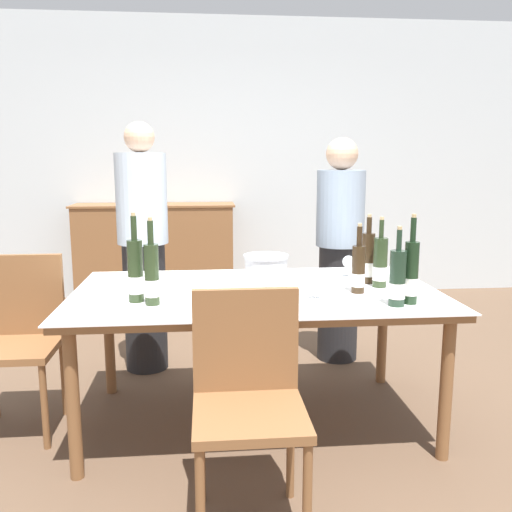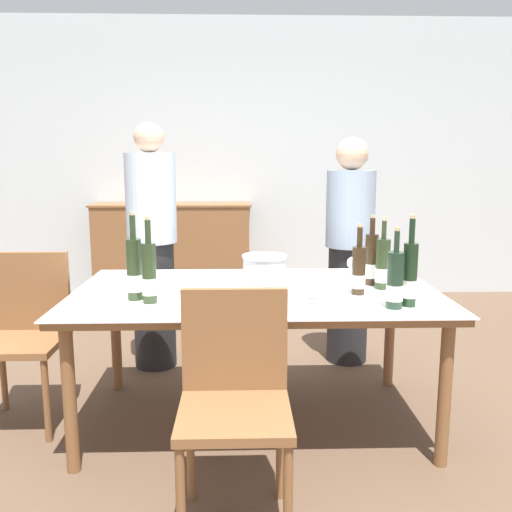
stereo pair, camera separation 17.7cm
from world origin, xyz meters
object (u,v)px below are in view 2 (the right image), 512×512
at_px(dining_table, 256,301).
at_px(wine_bottle_0, 359,271).
at_px(wine_glass_2, 353,264).
at_px(chair_near_front, 235,389).
at_px(wine_bottle_1, 395,282).
at_px(wine_bottle_2, 371,261).
at_px(wine_glass_1, 314,282).
at_px(chair_left_end, 25,325).
at_px(person_guest_left, 349,252).
at_px(sideboard_cabinet, 173,252).
at_px(person_host, 153,248).
at_px(wine_bottle_4, 383,265).
at_px(wine_bottle_3, 410,276).
at_px(wine_bottle_5, 134,271).
at_px(wine_glass_0, 271,284).
at_px(ice_bucket, 264,274).
at_px(wine_bottle_6, 149,274).

relative_size(dining_table, wine_bottle_0, 5.28).
height_order(wine_glass_2, chair_near_front, chair_near_front).
relative_size(wine_bottle_1, wine_bottle_2, 0.98).
relative_size(wine_bottle_1, wine_glass_1, 2.83).
height_order(wine_bottle_1, wine_bottle_2, wine_bottle_2).
xyz_separation_m(chair_left_end, person_guest_left, (1.90, 0.82, 0.25)).
xyz_separation_m(wine_bottle_1, wine_bottle_2, (0.01, 0.48, 0.01)).
bearing_deg(sideboard_cabinet, person_host, -87.24).
distance_m(wine_bottle_1, chair_left_end, 1.94).
bearing_deg(wine_glass_2, wine_bottle_1, -84.82).
height_order(wine_bottle_4, wine_glass_2, wine_bottle_4).
bearing_deg(wine_glass_1, wine_bottle_3, -15.50).
height_order(wine_glass_2, chair_left_end, chair_left_end).
xyz_separation_m(wine_bottle_5, wine_glass_1, (0.86, -0.04, -0.05)).
relative_size(dining_table, wine_glass_1, 14.29).
bearing_deg(chair_near_front, wine_bottle_1, 29.83).
bearing_deg(person_host, wine_glass_2, -25.02).
xyz_separation_m(wine_glass_0, wine_glass_1, (0.22, 0.12, -0.02)).
bearing_deg(person_host, ice_bucket, -53.87).
distance_m(wine_bottle_0, wine_bottle_1, 0.28).
xyz_separation_m(wine_bottle_6, chair_left_end, (-0.73, 0.33, -0.35)).
xyz_separation_m(wine_bottle_0, chair_left_end, (-1.75, 0.19, -0.33)).
distance_m(chair_left_end, person_host, 0.99).
relative_size(wine_bottle_6, chair_near_front, 0.46).
bearing_deg(wine_bottle_5, person_host, 94.26).
distance_m(person_host, person_guest_left, 1.34).
height_order(wine_bottle_0, wine_glass_2, wine_bottle_0).
distance_m(wine_glass_2, person_guest_left, 0.64).
distance_m(wine_bottle_3, chair_left_end, 2.01).
xyz_separation_m(ice_bucket, chair_near_front, (-0.14, -0.66, -0.31)).
bearing_deg(wine_bottle_3, wine_glass_0, 179.97).
xyz_separation_m(wine_bottle_5, wine_bottle_6, (0.08, -0.06, -0.00)).
bearing_deg(wine_glass_0, wine_bottle_3, -0.03).
bearing_deg(wine_bottle_0, chair_near_front, -132.26).
relative_size(wine_bottle_0, wine_bottle_5, 0.83).
bearing_deg(chair_left_end, wine_bottle_1, -13.73).
relative_size(sideboard_cabinet, wine_bottle_3, 3.69).
bearing_deg(sideboard_cabinet, wine_bottle_0, -65.14).
xyz_separation_m(sideboard_cabinet, wine_glass_1, (1.03, -2.84, 0.33)).
relative_size(dining_table, wine_bottle_2, 4.96).
bearing_deg(dining_table, wine_bottle_4, 0.91).
xyz_separation_m(wine_bottle_4, chair_near_front, (-0.77, -0.79, -0.33)).
height_order(wine_bottle_4, wine_glass_1, wine_bottle_4).
xyz_separation_m(sideboard_cabinet, wine_bottle_5, (0.16, -2.80, 0.39)).
bearing_deg(ice_bucket, wine_bottle_6, -167.61).
bearing_deg(wine_glass_2, wine_bottle_5, -158.72).
height_order(wine_bottle_4, chair_left_end, wine_bottle_4).
bearing_deg(person_host, sideboard_cabinet, 92.76).
bearing_deg(chair_left_end, dining_table, -3.91).
xyz_separation_m(wine_bottle_0, wine_glass_1, (-0.24, -0.11, -0.03)).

